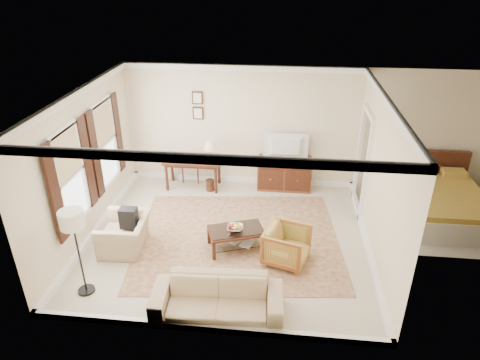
% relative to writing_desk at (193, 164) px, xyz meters
% --- Properties ---
extents(room_shell, '(5.51, 5.01, 2.91)m').
position_rel_writing_desk_xyz_m(room_shell, '(1.13, -2.06, 1.85)').
color(room_shell, beige).
rests_on(room_shell, ground).
extents(annex_bedroom, '(3.00, 2.70, 2.90)m').
position_rel_writing_desk_xyz_m(annex_bedroom, '(5.62, -0.91, -0.28)').
color(annex_bedroom, beige).
rests_on(annex_bedroom, ground).
extents(window_front, '(0.12, 1.56, 1.80)m').
position_rel_writing_desk_xyz_m(window_front, '(-1.57, -2.76, 0.93)').
color(window_front, '#CCB284').
rests_on(window_front, room_shell).
extents(window_rear, '(0.12, 1.56, 1.80)m').
position_rel_writing_desk_xyz_m(window_rear, '(-1.57, -1.16, 0.93)').
color(window_rear, '#CCB284').
rests_on(window_rear, room_shell).
extents(doorway, '(0.10, 1.12, 2.25)m').
position_rel_writing_desk_xyz_m(doorway, '(3.84, -0.56, 0.45)').
color(doorway, white).
rests_on(doorway, room_shell).
extents(rug, '(4.28, 3.78, 0.01)m').
position_rel_writing_desk_xyz_m(rug, '(1.32, -2.08, -0.62)').
color(rug, maroon).
rests_on(rug, room_shell).
extents(writing_desk, '(1.34, 0.67, 0.73)m').
position_rel_writing_desk_xyz_m(writing_desk, '(0.00, 0.00, 0.00)').
color(writing_desk, '#401D12').
rests_on(writing_desk, room_shell).
extents(desk_chair, '(0.48, 0.48, 1.05)m').
position_rel_writing_desk_xyz_m(desk_chair, '(-0.11, 0.35, -0.10)').
color(desk_chair, brown).
rests_on(desk_chair, room_shell).
extents(desk_lamp, '(0.32, 0.32, 0.50)m').
position_rel_writing_desk_xyz_m(desk_lamp, '(0.44, -0.00, 0.36)').
color(desk_lamp, silver).
rests_on(desk_lamp, writing_desk).
extents(framed_prints, '(0.25, 0.04, 0.68)m').
position_rel_writing_desk_xyz_m(framed_prints, '(0.10, 0.41, 1.32)').
color(framed_prints, '#401D12').
rests_on(framed_prints, room_shell).
extents(sideboard, '(1.27, 0.49, 0.78)m').
position_rel_writing_desk_xyz_m(sideboard, '(2.19, 0.16, -0.23)').
color(sideboard, brown).
rests_on(sideboard, room_shell).
extents(tv, '(1.00, 0.57, 0.13)m').
position_rel_writing_desk_xyz_m(tv, '(2.19, 0.14, 0.66)').
color(tv, black).
rests_on(tv, sideboard).
extents(coffee_table, '(1.16, 0.91, 0.43)m').
position_rel_writing_desk_xyz_m(coffee_table, '(1.33, -2.40, -0.29)').
color(coffee_table, '#401D12').
rests_on(coffee_table, room_shell).
extents(fruit_bowl, '(0.42, 0.42, 0.10)m').
position_rel_writing_desk_xyz_m(fruit_bowl, '(1.31, -2.43, -0.14)').
color(fruit_bowl, silver).
rests_on(fruit_bowl, coffee_table).
extents(book_a, '(0.23, 0.22, 0.38)m').
position_rel_writing_desk_xyz_m(book_a, '(1.19, -2.45, -0.45)').
color(book_a, brown).
rests_on(book_a, coffee_table).
extents(book_b, '(0.27, 0.12, 0.38)m').
position_rel_writing_desk_xyz_m(book_b, '(1.45, -2.42, -0.46)').
color(book_b, brown).
rests_on(book_b, coffee_table).
extents(striped_armchair, '(0.89, 0.92, 0.77)m').
position_rel_writing_desk_xyz_m(striped_armchair, '(2.29, -2.71, -0.24)').
color(striped_armchair, brown).
rests_on(striped_armchair, room_shell).
extents(club_armchair, '(0.70, 1.03, 0.87)m').
position_rel_writing_desk_xyz_m(club_armchair, '(-0.78, -2.63, -0.19)').
color(club_armchair, tan).
rests_on(club_armchair, room_shell).
extents(backpack, '(0.22, 0.32, 0.40)m').
position_rel_writing_desk_xyz_m(backpack, '(-0.70, -2.53, 0.05)').
color(backpack, black).
rests_on(backpack, club_armchair).
extents(sofa, '(2.05, 0.69, 0.79)m').
position_rel_writing_desk_xyz_m(sofa, '(1.24, -4.14, -0.23)').
color(sofa, tan).
rests_on(sofa, room_shell).
extents(floor_lamp, '(0.39, 0.39, 1.56)m').
position_rel_writing_desk_xyz_m(floor_lamp, '(-1.03, -3.89, 0.69)').
color(floor_lamp, black).
rests_on(floor_lamp, room_shell).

